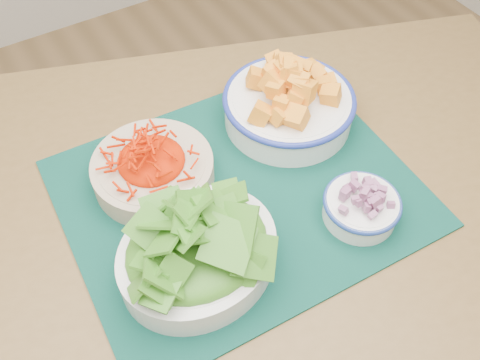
# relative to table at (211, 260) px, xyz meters

# --- Properties ---
(table) EXTENTS (1.51, 1.24, 0.75)m
(table) POSITION_rel_table_xyz_m (0.00, 0.00, 0.00)
(table) COLOR brown
(table) RESTS_ON ground
(placemat) EXTENTS (0.55, 0.46, 0.00)m
(placemat) POSITION_rel_table_xyz_m (0.08, 0.03, 0.09)
(placemat) COLOR black
(placemat) RESTS_ON table
(carrot_bowl) EXTENTS (0.22, 0.22, 0.07)m
(carrot_bowl) POSITION_rel_table_xyz_m (-0.03, 0.13, 0.13)
(carrot_bowl) COLOR #C1AC8F
(carrot_bowl) RESTS_ON placemat
(squash_bowl) EXTENTS (0.24, 0.24, 0.11)m
(squash_bowl) POSITION_rel_table_xyz_m (0.23, 0.13, 0.14)
(squash_bowl) COLOR white
(squash_bowl) RESTS_ON placemat
(lettuce_bowl) EXTENTS (0.26, 0.24, 0.11)m
(lettuce_bowl) POSITION_rel_table_xyz_m (-0.04, -0.05, 0.14)
(lettuce_bowl) COLOR white
(lettuce_bowl) RESTS_ON placemat
(onion_bowl) EXTENTS (0.14, 0.14, 0.06)m
(onion_bowl) POSITION_rel_table_xyz_m (0.21, -0.10, 0.12)
(onion_bowl) COLOR white
(onion_bowl) RESTS_ON placemat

